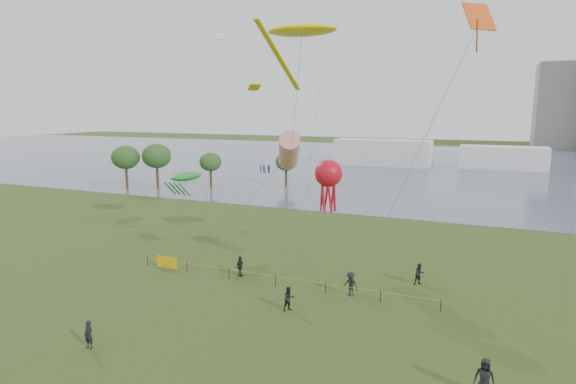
% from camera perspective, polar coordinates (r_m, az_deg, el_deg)
% --- Properties ---
extents(lake, '(400.00, 120.00, 0.08)m').
position_cam_1_polar(lake, '(119.01, 17.27, 3.06)').
color(lake, slate).
rests_on(lake, ground_plane).
extents(building_low, '(16.00, 18.00, 28.00)m').
position_cam_1_polar(building_low, '(186.78, 29.68, 8.84)').
color(building_low, gray).
rests_on(building_low, ground_plane).
extents(pavilion_left, '(22.00, 8.00, 6.00)m').
position_cam_1_polar(pavilion_left, '(115.62, 11.15, 4.62)').
color(pavilion_left, silver).
rests_on(pavilion_left, ground_plane).
extents(pavilion_right, '(18.00, 7.00, 5.00)m').
position_cam_1_polar(pavilion_right, '(116.20, 24.12, 3.72)').
color(pavilion_right, white).
rests_on(pavilion_right, ground_plane).
extents(trees, '(27.44, 17.27, 7.46)m').
position_cam_1_polar(trees, '(82.72, -12.90, 3.88)').
color(trees, '#392A1A').
rests_on(trees, ground_plane).
extents(fence, '(24.07, 0.07, 1.05)m').
position_cam_1_polar(fence, '(39.71, -9.65, -8.89)').
color(fence, black).
rests_on(fence, ground_plane).
extents(spectator_a, '(0.98, 1.02, 1.65)m').
position_cam_1_polar(spectator_a, '(32.56, 0.12, -12.54)').
color(spectator_a, black).
rests_on(spectator_a, ground_plane).
extents(spectator_b, '(1.27, 0.92, 1.77)m').
position_cam_1_polar(spectator_b, '(35.20, 7.44, -10.76)').
color(spectator_b, black).
rests_on(spectator_b, ground_plane).
extents(spectator_c, '(0.52, 1.00, 1.62)m').
position_cam_1_polar(spectator_c, '(39.01, -5.71, -8.75)').
color(spectator_c, black).
rests_on(spectator_c, ground_plane).
extents(spectator_d, '(0.97, 0.68, 1.88)m').
position_cam_1_polar(spectator_d, '(25.54, 22.27, -19.70)').
color(spectator_d, black).
rests_on(spectator_d, ground_plane).
extents(spectator_f, '(0.60, 0.41, 1.61)m').
position_cam_1_polar(spectator_f, '(30.07, -22.55, -15.35)').
color(spectator_f, black).
rests_on(spectator_f, ground_plane).
extents(spectator_g, '(1.02, 1.00, 1.65)m').
position_cam_1_polar(spectator_g, '(38.37, 15.32, -9.36)').
color(spectator_g, black).
rests_on(spectator_g, ground_plane).
extents(kite_stingray, '(5.46, 10.18, 19.48)m').
position_cam_1_polar(kite_stingray, '(38.14, 1.61, 18.55)').
color(kite_stingray, '#3F3F42').
extents(kite_windsock, '(7.70, 10.10, 11.40)m').
position_cam_1_polar(kite_windsock, '(43.51, 0.08, 4.89)').
color(kite_windsock, '#3F3F42').
extents(kite_creature, '(4.28, 10.11, 7.08)m').
position_cam_1_polar(kite_creature, '(48.22, -12.00, 1.79)').
color(kite_creature, '#3F3F42').
extents(kite_octopus, '(2.08, 6.24, 9.48)m').
position_cam_1_polar(kite_octopus, '(36.20, 4.81, 2.08)').
color(kite_octopus, '#3F3F42').
extents(kite_delta, '(6.38, 14.79, 18.26)m').
position_cam_1_polar(kite_delta, '(25.25, 20.92, 17.08)').
color(kite_delta, '#3F3F42').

